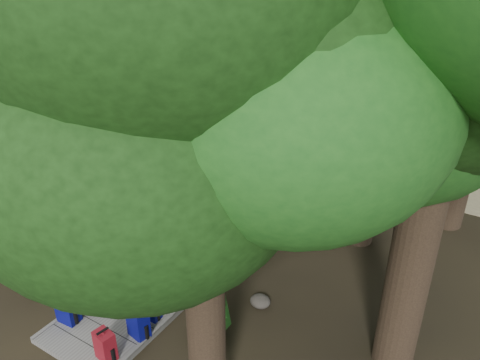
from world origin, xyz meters
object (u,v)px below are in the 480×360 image
Objects in this scene: backpack_left_b at (79,299)px; duffel_right_khaki at (186,281)px; backpack_right_d at (163,295)px; backpack_left_c at (101,280)px; sun_lounger at (422,141)px; backpack_right_a at (105,344)px; suitcase_on_boardwalk at (133,270)px; backpack_right_b at (138,321)px; lone_suitcase_on_sand at (340,135)px; backpack_left_a at (67,305)px; backpack_left_d at (149,252)px; backpack_right_c at (151,307)px; kayak at (298,112)px; duffel_right_black at (202,266)px.

backpack_left_b is 1.02× the size of duffel_right_khaki.
backpack_left_b is 1.19× the size of backpack_right_d.
backpack_right_d reaches higher than duffel_right_khaki.
backpack_left_c reaches higher than sun_lounger.
suitcase_on_boardwalk is (-1.16, 1.97, -0.06)m from backpack_right_a.
sun_lounger is at bearing 90.07° from backpack_right_b.
backpack_right_b is 1.08× the size of lone_suitcase_on_sand.
backpack_left_a is 2.40m from backpack_left_d.
backpack_left_b is 0.90× the size of lone_suitcase_on_sand.
backpack_right_a is 1.16× the size of backpack_right_c.
suitcase_on_boardwalk is (0.28, 1.35, -0.02)m from backpack_left_b.
backpack_left_b is 0.90× the size of backpack_right_a.
kayak is (-3.10, 13.17, -0.19)m from backpack_right_d.
lone_suitcase_on_sand is (1.16, 11.44, -0.15)m from backpack_left_c.
backpack_right_d is 12.55m from sun_lounger.
backpack_left_a reaches higher than backpack_right_a.
backpack_left_a is 14.67m from kayak.
backpack_left_c is 1.86m from duffel_right_khaki.
backpack_left_b is (-0.05, 0.33, -0.09)m from backpack_left_a.
kayak is at bearing 101.05° from backpack_left_d.
backpack_left_c is at bearing -90.28° from backpack_left_d.
backpack_left_a reaches higher than suitcase_on_boardwalk.
backpack_left_b is at bearing -152.14° from backpack_right_d.
suitcase_on_boardwalk is (0.17, -0.72, -0.00)m from backpack_left_d.
backpack_right_a is at bearing -75.68° from lone_suitcase_on_sand.
backpack_right_d is at bearing -92.58° from duffel_right_khaki.
backpack_left_a is 3.06m from duffel_right_black.
backpack_left_a is at bearing -104.22° from duffel_right_black.
backpack_right_a is at bearing -92.81° from backpack_right_c.
kayak is at bearing 112.52° from suitcase_on_boardwalk.
duffel_right_black is at bearing -127.19° from sun_lounger.
sun_lounger is (4.01, 13.34, -0.15)m from backpack_left_b.
kayak is (-1.74, 14.57, -0.33)m from backpack_left_a.
backpack_right_a reaches higher than backpack_left_b.
backpack_right_a is 1.13× the size of duffel_right_khaki.
duffel_right_khaki reaches higher than kayak.
backpack_right_a is at bearing -89.21° from backpack_right_b.
backpack_right_b is 1.22× the size of duffel_right_khaki.
backpack_right_a is 2.29m from suitcase_on_boardwalk.
backpack_left_a is at bearing -152.57° from backpack_right_b.
backpack_left_c is 1.37× the size of backpack_left_d.
sun_lounger is at bearing 73.12° from backpack_left_c.
backpack_right_b reaches higher than duffel_right_khaki.
backpack_right_d is 0.75× the size of lone_suitcase_on_sand.
duffel_right_black is at bearing -63.90° from kayak.
backpack_left_d is 11.93m from sun_lounger.
backpack_right_a is at bearing -124.58° from sun_lounger.
backpack_left_a is 0.24× the size of kayak.
lone_suitcase_on_sand is at bearing 86.45° from backpack_left_d.
backpack_left_a is at bearing 178.39° from backpack_right_a.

